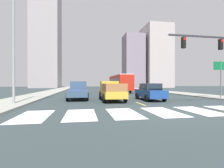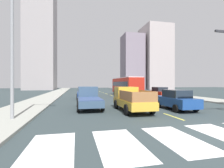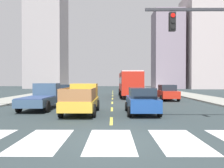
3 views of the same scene
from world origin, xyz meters
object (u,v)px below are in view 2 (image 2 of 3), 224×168
(sedan_near_right, at_px, (159,93))
(sedan_far, at_px, (176,100))
(pickup_dark, at_px, (89,98))
(streetlight_left, at_px, (15,39))
(pickup_stakebed, at_px, (130,99))
(city_bus, at_px, (126,85))
(sedan_near_left, at_px, (83,93))

(sedan_near_right, bearing_deg, sedan_far, -114.46)
(pickup_dark, relative_size, streetlight_left, 0.58)
(pickup_stakebed, relative_size, city_bus, 0.48)
(city_bus, xyz_separation_m, sedan_far, (-0.30, -15.41, -1.09))
(pickup_stakebed, height_order, sedan_far, pickup_stakebed)
(pickup_stakebed, distance_m, streetlight_left, 9.30)
(sedan_near_left, distance_m, sedan_near_right, 11.57)
(sedan_near_left, distance_m, sedan_far, 13.70)
(pickup_stakebed, xyz_separation_m, sedan_far, (3.99, -0.47, -0.08))
(city_bus, xyz_separation_m, streetlight_left, (-12.38, -17.13, 3.02))
(city_bus, relative_size, streetlight_left, 1.20)
(sedan_near_right, bearing_deg, sedan_near_left, 170.73)
(city_bus, relative_size, sedan_near_left, 2.45)
(pickup_stakebed, bearing_deg, sedan_far, -5.57)
(sedan_near_right, bearing_deg, pickup_dark, -149.04)
(sedan_near_left, relative_size, sedan_near_right, 1.00)
(pickup_stakebed, height_order, sedan_near_left, pickup_stakebed)
(pickup_stakebed, xyz_separation_m, city_bus, (4.29, 14.94, 1.02))
(city_bus, relative_size, sedan_near_right, 2.45)
(sedan_near_left, xyz_separation_m, streetlight_left, (-4.65, -13.23, 4.11))
(pickup_stakebed, bearing_deg, sedan_near_right, 51.58)
(sedan_near_right, relative_size, streetlight_left, 0.49)
(pickup_stakebed, height_order, sedan_near_right, pickup_stakebed)
(sedan_far, height_order, sedan_near_right, same)
(pickup_stakebed, xyz_separation_m, sedan_near_right, (8.05, 9.72, -0.08))
(sedan_near_right, bearing_deg, streetlight_left, -146.31)
(pickup_dark, xyz_separation_m, streetlight_left, (-4.74, -4.31, 4.05))
(streetlight_left, bearing_deg, sedan_near_right, 36.42)
(pickup_stakebed, xyz_separation_m, pickup_dark, (-3.35, 2.12, -0.02))
(sedan_far, distance_m, streetlight_left, 12.87)
(pickup_dark, xyz_separation_m, city_bus, (7.64, 12.82, 1.03))
(streetlight_left, bearing_deg, city_bus, 54.14)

